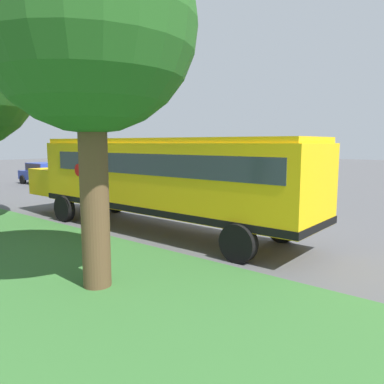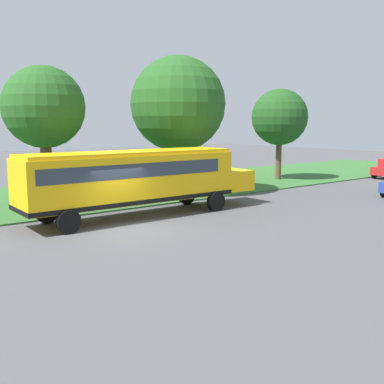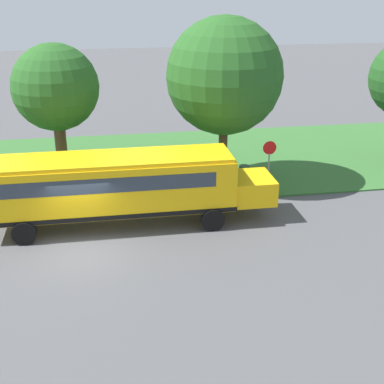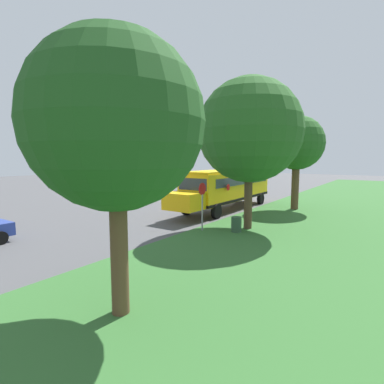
% 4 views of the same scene
% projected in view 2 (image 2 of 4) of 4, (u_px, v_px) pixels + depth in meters
% --- Properties ---
extents(ground_plane, '(120.00, 120.00, 0.00)m').
position_uv_depth(ground_plane, '(131.00, 230.00, 18.90)').
color(ground_plane, '#4C4C4F').
extents(grass_verge, '(12.00, 80.00, 0.08)m').
position_uv_depth(grass_verge, '(46.00, 198.00, 26.72)').
color(grass_verge, '#33662D').
rests_on(grass_verge, ground).
extents(school_bus, '(2.84, 12.42, 3.16)m').
position_uv_depth(school_bus, '(137.00, 177.00, 21.33)').
color(school_bus, yellow).
rests_on(school_bus, ground).
extents(oak_tree_beside_bus, '(4.18, 4.18, 7.36)m').
position_uv_depth(oak_tree_beside_bus, '(44.00, 107.00, 22.73)').
color(oak_tree_beside_bus, brown).
rests_on(oak_tree_beside_bus, ground).
extents(oak_tree_roadside_mid, '(5.82, 5.82, 8.53)m').
position_uv_depth(oak_tree_roadside_mid, '(178.00, 102.00, 27.33)').
color(oak_tree_roadside_mid, '#4C3826').
rests_on(oak_tree_roadside_mid, ground).
extents(oak_tree_far_end, '(4.37, 4.37, 7.13)m').
position_uv_depth(oak_tree_far_end, '(278.00, 117.00, 35.01)').
color(oak_tree_far_end, brown).
rests_on(oak_tree_far_end, ground).
extents(stop_sign, '(0.08, 0.68, 2.74)m').
position_uv_depth(stop_sign, '(221.00, 168.00, 27.74)').
color(stop_sign, gray).
rests_on(stop_sign, ground).
extents(trash_bin, '(0.56, 0.56, 0.90)m').
position_uv_depth(trash_bin, '(194.00, 186.00, 28.81)').
color(trash_bin, '#2D4C33').
rests_on(trash_bin, ground).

